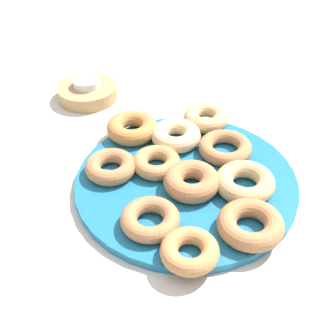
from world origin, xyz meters
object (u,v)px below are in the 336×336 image
(donut_9, at_px, (206,118))
(donut_2, at_px, (150,219))
(donut_4, at_px, (111,167))
(donut_0, at_px, (176,135))
(donut_3, at_px, (245,182))
(tealight, at_px, (86,83))
(donut_8, at_px, (132,128))
(donut_6, at_px, (225,148))
(candle_holder, at_px, (88,92))
(donut_5, at_px, (250,225))
(donut_10, at_px, (156,163))
(donut_plate, at_px, (186,182))
(donut_7, at_px, (190,251))
(donut_1, at_px, (190,181))

(donut_9, bearing_deg, donut_2, 141.79)
(donut_2, height_order, donut_9, donut_9)
(donut_4, distance_m, donut_9, 0.21)
(donut_0, height_order, donut_3, donut_0)
(donut_9, bearing_deg, tealight, 46.08)
(donut_3, bearing_deg, donut_8, 33.81)
(donut_0, xyz_separation_m, donut_6, (-0.05, -0.07, -0.00))
(donut_3, bearing_deg, candle_holder, 26.19)
(donut_4, height_order, donut_5, donut_5)
(candle_holder, bearing_deg, donut_9, -133.92)
(donut_6, relative_size, donut_10, 1.15)
(donut_3, relative_size, donut_6, 1.03)
(candle_holder, bearing_deg, donut_6, -145.61)
(donut_plate, bearing_deg, donut_0, -8.81)
(donut_0, relative_size, candle_holder, 0.71)
(donut_7, distance_m, donut_9, 0.31)
(donut_plate, height_order, donut_7, donut_7)
(donut_1, bearing_deg, donut_6, -52.59)
(donut_5, bearing_deg, donut_10, 26.32)
(donut_1, relative_size, donut_9, 1.07)
(donut_5, bearing_deg, donut_9, -8.27)
(donut_6, xyz_separation_m, donut_10, (-0.00, 0.12, 0.00))
(donut_4, bearing_deg, donut_8, -32.85)
(donut_3, height_order, donut_7, donut_3)
(donut_7, relative_size, tealight, 1.45)
(donut_8, bearing_deg, donut_7, -179.36)
(donut_8, bearing_deg, donut_10, -172.26)
(donut_2, height_order, donut_8, donut_8)
(donut_0, xyz_separation_m, tealight, (0.21, 0.12, 0.01))
(donut_0, bearing_deg, donut_1, 171.89)
(donut_9, height_order, tealight, tealight)
(donut_1, xyz_separation_m, donut_6, (0.07, -0.09, -0.00))
(donut_2, bearing_deg, donut_5, -112.53)
(donut_5, relative_size, tealight, 1.72)
(donut_0, xyz_separation_m, donut_10, (-0.06, 0.05, -0.00))
(donut_0, xyz_separation_m, donut_4, (-0.05, 0.12, -0.00))
(donut_5, bearing_deg, donut_7, 100.26)
(donut_0, height_order, donut_10, donut_0)
(donut_5, relative_size, donut_10, 1.19)
(donut_5, relative_size, donut_7, 1.19)
(donut_plate, xyz_separation_m, donut_8, (0.14, 0.05, 0.02))
(donut_9, height_order, donut_10, donut_9)
(donut_0, height_order, donut_2, donut_0)
(donut_3, bearing_deg, donut_9, -2.65)
(donut_1, relative_size, donut_7, 1.11)
(donut_5, bearing_deg, donut_4, 40.67)
(donut_5, height_order, tealight, tealight)
(donut_4, bearing_deg, donut_7, -162.80)
(donut_0, distance_m, tealight, 0.24)
(donut_4, distance_m, donut_6, 0.19)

